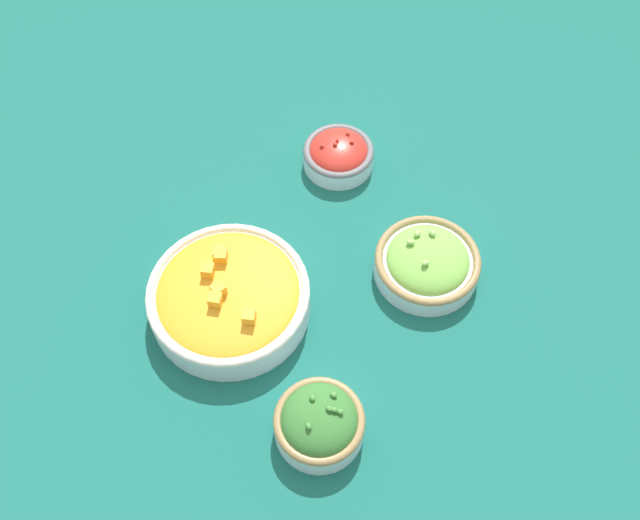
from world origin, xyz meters
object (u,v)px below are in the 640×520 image
bowl_cherry_tomatoes (338,154)px  bowl_squash (229,297)px  bowl_lettuce (427,262)px  bowl_broccoli (319,423)px

bowl_cherry_tomatoes → bowl_squash: (-0.31, -0.03, 0.01)m
bowl_cherry_tomatoes → bowl_lettuce: 0.24m
bowl_cherry_tomatoes → bowl_squash: size_ratio=0.50×
bowl_lettuce → bowl_squash: bearing=139.0°
bowl_cherry_tomatoes → bowl_lettuce: (-0.09, -0.23, 0.00)m
bowl_lettuce → bowl_squash: size_ratio=0.68×
bowl_cherry_tomatoes → bowl_broccoli: bowl_broccoli is taller
bowl_squash → bowl_cherry_tomatoes: bearing=6.3°
bowl_lettuce → bowl_broccoli: (-0.29, -0.02, 0.01)m
bowl_lettuce → bowl_broccoli: size_ratio=1.32×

